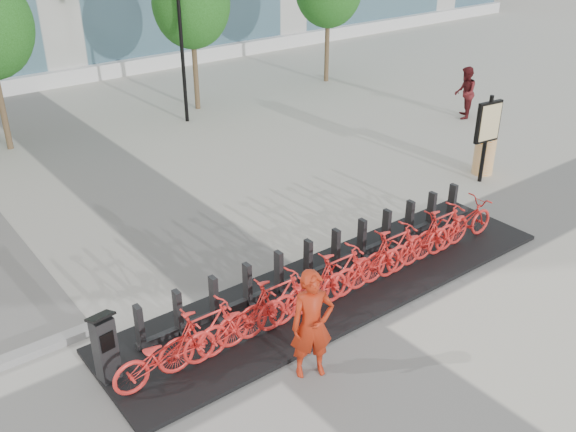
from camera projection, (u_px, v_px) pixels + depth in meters
ground at (295, 320)px, 11.67m from camera, size 120.00×120.00×0.00m
tree_2 at (191, 4)px, 21.21m from camera, size 2.60×2.60×5.10m
streetlamp at (180, 26)px, 20.17m from camera, size 2.00×0.20×5.00m
dock_pad at (337, 286)px, 12.56m from camera, size 9.60×2.40×0.08m
dock_rail_posts at (325, 255)px, 12.72m from camera, size 8.02×0.50×0.85m
bike_0 at (165, 353)px, 9.97m from camera, size 1.79×0.62×0.94m
bike_1 at (205, 333)px, 10.34m from camera, size 1.74×0.49×1.05m
bike_2 at (242, 320)px, 10.75m from camera, size 1.79×0.62×0.94m
bike_3 at (276, 302)px, 11.12m from camera, size 1.74×0.49×1.05m
bike_4 at (309, 290)px, 11.53m from camera, size 1.79×0.62×0.94m
bike_5 at (339, 275)px, 11.90m from camera, size 1.74×0.49×1.05m
bike_6 at (367, 265)px, 12.31m from camera, size 1.79×0.62×0.94m
bike_7 at (393, 251)px, 12.68m from camera, size 1.74×0.49×1.05m
bike_8 at (418, 242)px, 13.09m from camera, size 1.79×0.62×0.94m
bike_9 at (442, 230)px, 13.46m from camera, size 1.74×0.49×1.05m
bike_10 at (463, 222)px, 13.87m from camera, size 1.79×0.62×0.94m
kiosk at (105, 347)px, 9.90m from camera, size 0.42×0.37×1.25m
worker_red at (312, 325)px, 9.98m from camera, size 0.81×0.69×1.89m
pedestrian at (465, 93)px, 21.52m from camera, size 1.07×1.05×1.74m
construction_barrel at (484, 155)px, 17.42m from camera, size 0.68×0.68×1.08m
map_sign at (488, 126)px, 16.46m from camera, size 0.78×0.22×2.36m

